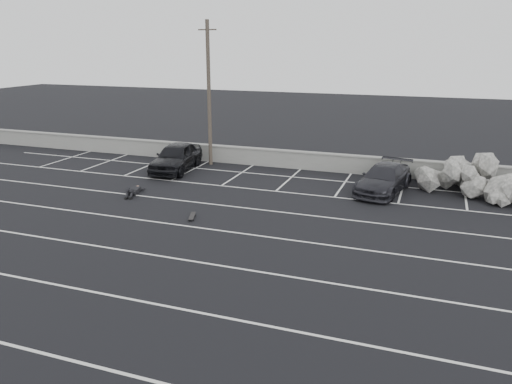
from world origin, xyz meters
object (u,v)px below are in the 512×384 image
at_px(car_right, 384,179).
at_px(trash_bin, 469,175).
at_px(utility_pole, 209,94).
at_px(riprap_pile, 482,185).
at_px(car_left, 176,157).
at_px(person, 135,188).
at_px(skateboard, 192,217).

bearing_deg(car_right, trash_bin, 46.30).
height_order(utility_pole, riprap_pile, utility_pole).
bearing_deg(riprap_pile, car_left, -177.83).
distance_m(person, skateboard, 5.06).
distance_m(trash_bin, riprap_pile, 1.92).
distance_m(trash_bin, person, 17.36).
xyz_separation_m(car_left, skateboard, (4.64, -7.19, -0.74)).
relative_size(person, skateboard, 2.97).
bearing_deg(trash_bin, skateboard, -139.61).
bearing_deg(car_right, utility_pole, 178.37).
bearing_deg(skateboard, person, 131.92).
distance_m(car_right, trash_bin, 5.01).
distance_m(utility_pole, trash_bin, 15.25).
distance_m(car_left, utility_pole, 4.25).
bearing_deg(skateboard, car_right, 24.13).
bearing_deg(person, utility_pole, 65.28).
bearing_deg(car_left, utility_pole, 52.60).
xyz_separation_m(car_left, car_right, (11.90, -0.38, -0.13)).
xyz_separation_m(utility_pole, trash_bin, (14.77, 0.40, -3.78)).
bearing_deg(person, trash_bin, 8.35).
bearing_deg(utility_pole, trash_bin, 1.55).
relative_size(car_left, car_right, 1.01).
height_order(car_right, person, car_right).
xyz_separation_m(trash_bin, person, (-15.79, -7.22, -0.29)).
relative_size(trash_bin, person, 0.42).
bearing_deg(person, skateboard, -45.28).
height_order(trash_bin, riprap_pile, riprap_pile).
relative_size(trash_bin, skateboard, 1.24).
height_order(trash_bin, person, trash_bin).
bearing_deg(trash_bin, car_left, -171.17).
relative_size(car_left, person, 1.96).
distance_m(car_right, utility_pole, 11.52).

